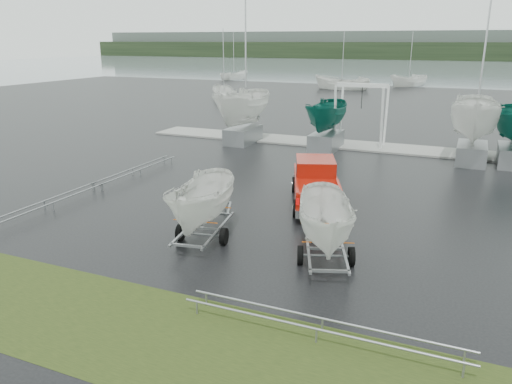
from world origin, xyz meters
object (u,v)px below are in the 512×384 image
trailer_hitched (329,180)px  trailer_parked (202,164)px  pickup_truck (316,181)px  boat_hoist (361,106)px

trailer_hitched → trailer_parked: (-4.43, 0.03, 0.06)m
trailer_hitched → pickup_truck: bearing=90.0°
pickup_truck → trailer_hitched: (2.10, -5.80, 1.79)m
trailer_hitched → trailer_parked: trailer_parked is taller
pickup_truck → trailer_parked: trailer_parked is taller
boat_hoist → trailer_parked: bearing=-94.8°
pickup_truck → trailer_hitched: trailer_hitched is taller
trailer_parked → boat_hoist: 18.39m
trailer_hitched → boat_hoist: size_ratio=1.22×
boat_hoist → pickup_truck: bearing=-86.4°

